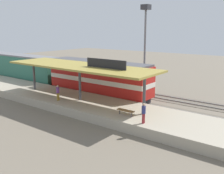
# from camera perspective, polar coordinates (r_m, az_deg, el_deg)

# --- Properties ---
(ground_plane) EXTENTS (120.00, 120.00, 0.00)m
(ground_plane) POSITION_cam_1_polar(r_m,az_deg,el_deg) (33.99, 0.87, -1.86)
(ground_plane) COLOR #706656
(track_near) EXTENTS (3.20, 110.00, 0.16)m
(track_near) POSITION_cam_1_polar(r_m,az_deg,el_deg) (32.45, -1.22, -2.51)
(track_near) COLOR #5F5649
(track_near) RESTS_ON ground
(track_far) EXTENTS (3.20, 110.00, 0.16)m
(track_far) POSITION_cam_1_polar(r_m,az_deg,el_deg) (36.05, 3.32, -0.98)
(track_far) COLOR #5F5649
(track_far) RESTS_ON ground
(platform) EXTENTS (6.00, 44.00, 0.90)m
(platform) POSITION_cam_1_polar(r_m,az_deg,el_deg) (29.01, -6.89, -3.60)
(platform) COLOR #A89E89
(platform) RESTS_ON ground
(station_canopy) EXTENTS (5.20, 18.00, 4.70)m
(station_canopy) POSITION_cam_1_polar(r_m,az_deg,el_deg) (28.08, -6.97, 4.39)
(station_canopy) COLOR #47474C
(station_canopy) RESTS_ON platform
(platform_bench) EXTENTS (0.44, 1.70, 0.50)m
(platform_bench) POSITION_cam_1_polar(r_m,az_deg,el_deg) (23.49, 2.99, -5.18)
(platform_bench) COLOR #333338
(platform_bench) RESTS_ON platform
(locomotive) EXTENTS (2.93, 14.43, 4.44)m
(locomotive) POSITION_cam_1_polar(r_m,az_deg,el_deg) (32.71, -3.01, 1.87)
(locomotive) COLOR #28282D
(locomotive) RESTS_ON track_near
(passenger_carriage_front) EXTENTS (2.90, 20.00, 4.24)m
(passenger_carriage_front) POSITION_cam_1_polar(r_m,az_deg,el_deg) (46.28, -20.35, 4.17)
(passenger_carriage_front) COLOR #28282D
(passenger_carriage_front) RESTS_ON track_near
(freight_car) EXTENTS (2.80, 12.00, 3.54)m
(freight_car) POSITION_cam_1_polar(r_m,az_deg,el_deg) (38.10, -1.89, 2.76)
(freight_car) COLOR #28282D
(freight_car) RESTS_ON track_far
(light_mast) EXTENTS (1.10, 1.10, 11.70)m
(light_mast) POSITION_cam_1_polar(r_m,az_deg,el_deg) (37.35, 7.28, 12.38)
(light_mast) COLOR slate
(light_mast) RESTS_ON ground
(person_waiting) EXTENTS (0.34, 0.34, 1.71)m
(person_waiting) POSITION_cam_1_polar(r_m,az_deg,el_deg) (28.70, -11.73, -1.05)
(person_waiting) COLOR olive
(person_waiting) RESTS_ON platform
(person_walking) EXTENTS (0.34, 0.34, 1.71)m
(person_walking) POSITION_cam_1_polar(r_m,az_deg,el_deg) (21.57, 6.91, -5.47)
(person_walking) COLOR maroon
(person_walking) RESTS_ON platform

